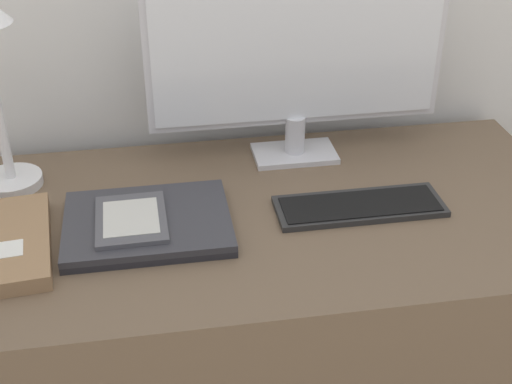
{
  "coord_description": "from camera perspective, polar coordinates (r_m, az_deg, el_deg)",
  "views": [
    {
      "loc": [
        -0.22,
        -0.95,
        1.45
      ],
      "look_at": [
        -0.04,
        0.17,
        0.77
      ],
      "focal_mm": 50.0,
      "sensor_mm": 36.0,
      "label": 1
    }
  ],
  "objects": [
    {
      "name": "desk",
      "position": [
        1.6,
        1.16,
        -12.16
      ],
      "size": [
        1.22,
        0.63,
        0.71
      ],
      "color": "brown",
      "rests_on": "ground_plane"
    },
    {
      "name": "monitor",
      "position": [
        1.49,
        3.32,
        10.85
      ],
      "size": [
        0.63,
        0.11,
        0.42
      ],
      "color": "silver",
      "rests_on": "desk"
    },
    {
      "name": "keyboard",
      "position": [
        1.4,
        8.28,
        -1.13
      ],
      "size": [
        0.33,
        0.12,
        0.01
      ],
      "color": "#282828",
      "rests_on": "desk"
    },
    {
      "name": "laptop",
      "position": [
        1.34,
        -8.67,
        -2.51
      ],
      "size": [
        0.31,
        0.24,
        0.03
      ],
      "color": "#232328",
      "rests_on": "desk"
    },
    {
      "name": "ereader",
      "position": [
        1.32,
        -9.96,
        -2.16
      ],
      "size": [
        0.13,
        0.17,
        0.01
      ],
      "color": "#4C4C51",
      "rests_on": "laptop"
    }
  ]
}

